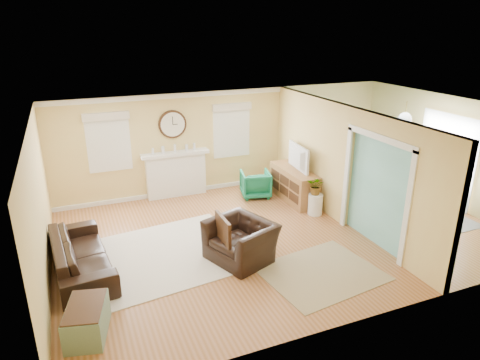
# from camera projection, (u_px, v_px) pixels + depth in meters

# --- Properties ---
(floor) EXTENTS (9.00, 9.00, 0.00)m
(floor) POSITION_uv_depth(u_px,v_px,m) (280.00, 232.00, 9.09)
(floor) COLOR brown
(floor) RESTS_ON ground
(wall_back) EXTENTS (9.00, 0.02, 2.60)m
(wall_back) POSITION_uv_depth(u_px,v_px,m) (229.00, 140.00, 11.25)
(wall_back) COLOR #DAB46B
(wall_back) RESTS_ON ground
(wall_front) EXTENTS (9.00, 0.02, 2.60)m
(wall_front) POSITION_uv_depth(u_px,v_px,m) (381.00, 240.00, 6.04)
(wall_front) COLOR #DAB46B
(wall_front) RESTS_ON ground
(wall_left) EXTENTS (0.02, 6.00, 2.60)m
(wall_left) POSITION_uv_depth(u_px,v_px,m) (39.00, 210.00, 7.04)
(wall_left) COLOR #DAB46B
(wall_left) RESTS_ON ground
(wall_right) EXTENTS (0.02, 6.00, 2.60)m
(wall_right) POSITION_uv_depth(u_px,v_px,m) (449.00, 151.00, 10.25)
(wall_right) COLOR #DAB46B
(wall_right) RESTS_ON ground
(ceiling) EXTENTS (9.00, 6.00, 0.02)m
(ceiling) POSITION_uv_depth(u_px,v_px,m) (284.00, 111.00, 8.19)
(ceiling) COLOR white
(ceiling) RESTS_ON wall_back
(partition) EXTENTS (0.17, 6.00, 2.60)m
(partition) POSITION_uv_depth(u_px,v_px,m) (337.00, 160.00, 9.41)
(partition) COLOR #DAB46B
(partition) RESTS_ON ground
(fireplace) EXTENTS (1.70, 0.30, 1.17)m
(fireplace) POSITION_uv_depth(u_px,v_px,m) (176.00, 173.00, 10.85)
(fireplace) COLOR white
(fireplace) RESTS_ON ground
(wall_clock) EXTENTS (0.70, 0.07, 0.70)m
(wall_clock) POSITION_uv_depth(u_px,v_px,m) (172.00, 124.00, 10.49)
(wall_clock) COLOR #3F2613
(wall_clock) RESTS_ON wall_back
(window_left) EXTENTS (1.05, 0.13, 1.42)m
(window_left) POSITION_uv_depth(u_px,v_px,m) (108.00, 138.00, 9.99)
(window_left) COLOR white
(window_left) RESTS_ON wall_back
(window_right) EXTENTS (1.05, 0.13, 1.42)m
(window_right) POSITION_uv_depth(u_px,v_px,m) (231.00, 127.00, 11.10)
(window_right) COLOR white
(window_right) RESTS_ON wall_back
(french_doors) EXTENTS (0.06, 1.70, 2.20)m
(french_doors) POSITION_uv_depth(u_px,v_px,m) (446.00, 159.00, 10.30)
(french_doors) COLOR white
(french_doors) RESTS_ON ground
(pendant) EXTENTS (0.30, 0.30, 0.55)m
(pendant) POSITION_uv_depth(u_px,v_px,m) (405.00, 119.00, 9.40)
(pendant) COLOR gold
(pendant) RESTS_ON ceiling
(rug_cream) EXTENTS (3.21, 2.87, 0.02)m
(rug_cream) POSITION_uv_depth(u_px,v_px,m) (169.00, 254.00, 8.24)
(rug_cream) COLOR beige
(rug_cream) RESTS_ON floor
(rug_jute) EXTENTS (2.18, 1.87, 0.01)m
(rug_jute) POSITION_uv_depth(u_px,v_px,m) (321.00, 273.00, 7.61)
(rug_jute) COLOR #9D8762
(rug_jute) RESTS_ON floor
(rug_grey) EXTENTS (2.56, 3.20, 0.01)m
(rug_grey) POSITION_uv_depth(u_px,v_px,m) (389.00, 208.00, 10.26)
(rug_grey) COLOR gray
(rug_grey) RESTS_ON floor
(sofa) EXTENTS (1.07, 2.35, 0.67)m
(sofa) POSITION_uv_depth(u_px,v_px,m) (81.00, 255.00, 7.55)
(sofa) COLOR black
(sofa) RESTS_ON floor
(eames_chair) EXTENTS (1.36, 1.44, 0.75)m
(eames_chair) POSITION_uv_depth(u_px,v_px,m) (241.00, 241.00, 7.95)
(eames_chair) COLOR black
(eames_chair) RESTS_ON floor
(green_chair) EXTENTS (0.85, 0.87, 0.66)m
(green_chair) POSITION_uv_depth(u_px,v_px,m) (255.00, 184.00, 10.90)
(green_chair) COLOR #12624C
(green_chair) RESTS_ON floor
(trunk) EXTENTS (0.70, 0.94, 0.49)m
(trunk) POSITION_uv_depth(u_px,v_px,m) (87.00, 320.00, 6.03)
(trunk) COLOR gray
(trunk) RESTS_ON floor
(credenza) EXTENTS (0.56, 1.64, 0.80)m
(credenza) POSITION_uv_depth(u_px,v_px,m) (294.00, 184.00, 10.67)
(credenza) COLOR #9D6C47
(credenza) RESTS_ON floor
(tv) EXTENTS (0.23, 1.07, 0.61)m
(tv) POSITION_uv_depth(u_px,v_px,m) (294.00, 157.00, 10.42)
(tv) COLOR black
(tv) RESTS_ON credenza
(garden_stool) EXTENTS (0.33, 0.33, 0.49)m
(garden_stool) POSITION_uv_depth(u_px,v_px,m) (315.00, 204.00, 9.89)
(garden_stool) COLOR white
(garden_stool) RESTS_ON floor
(potted_plant) EXTENTS (0.51, 0.52, 0.44)m
(potted_plant) POSITION_uv_depth(u_px,v_px,m) (317.00, 186.00, 9.73)
(potted_plant) COLOR #337F33
(potted_plant) RESTS_ON garden_stool
(dining_table) EXTENTS (1.18, 1.92, 0.65)m
(dining_table) POSITION_uv_depth(u_px,v_px,m) (391.00, 196.00, 10.15)
(dining_table) COLOR #3F2613
(dining_table) RESTS_ON floor
(dining_chair_n) EXTENTS (0.44, 0.44, 0.86)m
(dining_chair_n) POSITION_uv_depth(u_px,v_px,m) (362.00, 176.00, 10.97)
(dining_chair_n) COLOR gray
(dining_chair_n) RESTS_ON floor
(dining_chair_s) EXTENTS (0.48, 0.48, 0.87)m
(dining_chair_s) POSITION_uv_depth(u_px,v_px,m) (426.00, 207.00, 9.10)
(dining_chair_s) COLOR gray
(dining_chair_s) RESTS_ON floor
(dining_chair_w) EXTENTS (0.51, 0.51, 0.91)m
(dining_chair_w) POSITION_uv_depth(u_px,v_px,m) (372.00, 193.00, 9.77)
(dining_chair_w) COLOR white
(dining_chair_w) RESTS_ON floor
(dining_chair_e) EXTENTS (0.46, 0.46, 1.04)m
(dining_chair_e) POSITION_uv_depth(u_px,v_px,m) (414.00, 182.00, 10.23)
(dining_chair_e) COLOR gray
(dining_chair_e) RESTS_ON floor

